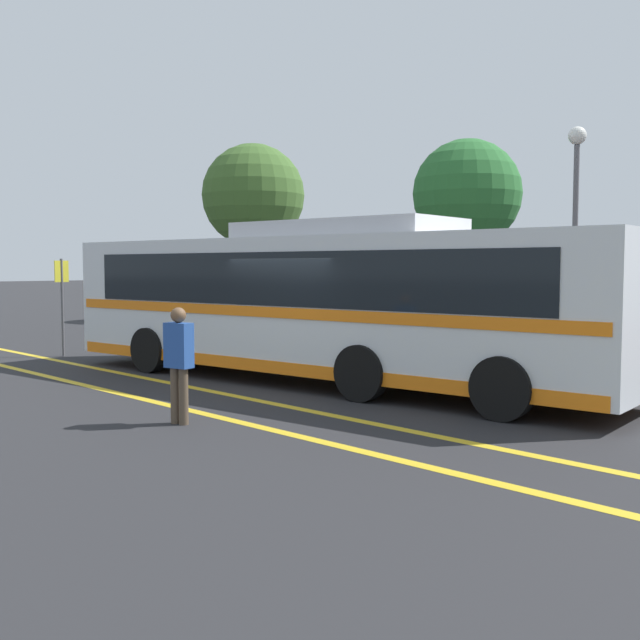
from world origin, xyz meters
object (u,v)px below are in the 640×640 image
Objects in this scene: tree_1 at (467,194)px; parked_car_3 at (614,342)px; pedestrian_0 at (179,358)px; parked_car_1 at (274,317)px; bus_stop_sign at (62,295)px; tree_0 at (253,196)px; parked_car_2 at (422,332)px; parked_car_0 at (166,312)px; transit_bus at (321,300)px; street_lamp at (576,198)px.

parked_car_3 is at bearing -34.17° from tree_1.
parked_car_1 is at bearing 119.77° from pedestrian_0.
tree_1 is at bearing -31.87° from bus_stop_sign.
parked_car_1 is 0.55× the size of tree_0.
parked_car_2 is 0.91× the size of parked_car_3.
tree_0 reaches higher than pedestrian_0.
parked_car_2 is at bearing 92.77° from pedestrian_0.
tree_0 is at bearing 173.50° from tree_1.
parked_car_1 reaches higher than parked_car_0.
tree_1 is at bearing -6.50° from tree_0.
parked_car_2 is at bearing 6.60° from transit_bus.
street_lamp is (1.63, 7.42, 2.40)m from transit_bus.
transit_bus is 7.45× the size of pedestrian_0.
parked_car_0 is (-12.75, 4.57, -0.98)m from transit_bus.
parked_car_0 is at bearing -69.05° from tree_0.
tree_0 reaches higher than street_lamp.
pedestrian_0 reaches higher than parked_car_1.
tree_1 is (-4.25, 13.51, 3.60)m from pedestrian_0.
parked_car_3 is 9.22m from pedestrian_0.
parked_car_0 is 16.66m from pedestrian_0.
tree_0 is (-8.08, 5.80, 4.70)m from parked_car_1.
bus_stop_sign is at bearing 174.03° from parked_car_1.
bus_stop_sign is 0.33× the size of tree_0.
transit_bus is 8.12m from bus_stop_sign.
parked_car_0 is 16.74m from parked_car_3.
tree_1 is (-6.88, 4.67, 3.80)m from parked_car_3.
street_lamp reaches higher than parked_car_0.
street_lamp reaches higher than parked_car_3.
tree_1 is at bearing 94.73° from pedestrian_0.
parked_car_2 is 6.16m from tree_1.
parked_car_3 is at bearing -88.97° from parked_car_1.
tree_0 reaches higher than parked_car_1.
parked_car_0 is 0.99× the size of parked_car_2.
parked_car_3 is 0.57× the size of tree_0.
tree_1 is at bearing 158.22° from street_lamp.
bus_stop_sign is at bearing -136.49° from street_lamp.
parked_car_0 is at bearing -93.58° from parked_car_3.
parked_car_1 is 0.97× the size of parked_car_3.
tree_0 is 12.28m from tree_1.
transit_bus is at bearing 12.39° from parked_car_2.
parked_car_3 is at bearing 85.98° from parked_car_2.
parked_car_3 is at bearing 88.85° from parked_car_0.
parked_car_2 is at bearing -87.71° from parked_car_1.
tree_0 is at bearing -160.18° from parked_car_0.
parked_car_1 is 2.44× the size of pedestrian_0.
street_lamp is at bearing -21.78° from tree_1.
transit_bus reaches higher than parked_car_3.
parked_car_3 is (3.99, 4.56, -0.87)m from transit_bus.
tree_1 is (-4.53, 1.81, 0.53)m from street_lamp.
bus_stop_sign is 0.41× the size of tree_1.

